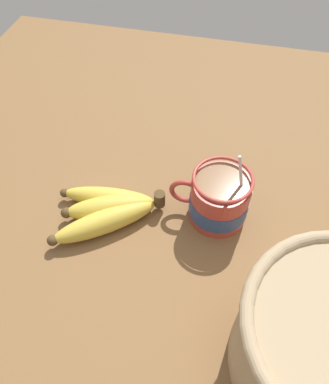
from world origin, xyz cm
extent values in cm
cube|color=brown|center=(0.00, 0.00, 1.35)|extent=(118.94, 118.94, 2.70)
cylinder|color=#B23D33|center=(-9.47, 0.98, 7.14)|extent=(10.09, 10.09, 8.89)
cylinder|color=navy|center=(-9.47, 0.98, 6.18)|extent=(10.29, 10.29, 3.48)
torus|color=#B23D33|center=(-3.47, 0.98, 7.67)|extent=(5.68, 0.90, 5.68)
cylinder|color=#846042|center=(-9.47, 0.98, 11.69)|extent=(8.89, 8.89, 0.40)
torus|color=#B23D33|center=(-9.47, 0.98, 12.65)|extent=(10.09, 10.09, 0.60)
cylinder|color=silver|center=(-12.64, 0.98, 11.22)|extent=(3.30, 0.50, 14.13)
ellipsoid|color=silver|center=(-11.23, 0.98, 4.20)|extent=(3.00, 2.00, 0.80)
cylinder|color=#4C381E|center=(0.87, 1.99, 5.55)|extent=(2.00, 2.00, 3.00)
ellipsoid|color=gold|center=(10.12, 2.96, 4.52)|extent=(16.90, 5.36, 3.65)
sphere|color=#4C381E|center=(18.38, 3.83, 4.52)|extent=(1.64, 1.64, 1.64)
ellipsoid|color=gold|center=(8.99, 5.25, 4.84)|extent=(15.98, 9.75, 4.29)
sphere|color=#4C381E|center=(16.18, 8.14, 4.84)|extent=(1.93, 1.93, 1.93)
ellipsoid|color=gold|center=(8.94, 8.24, 4.78)|extent=(17.12, 14.58, 4.17)
sphere|color=#4C381E|center=(16.22, 13.88, 4.78)|extent=(1.88, 1.88, 1.88)
camera|label=1|loc=(-9.28, 41.26, 58.03)|focal=35.00mm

